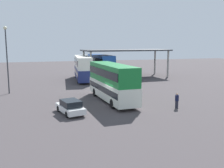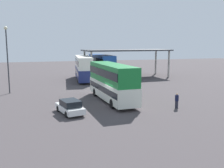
{
  "view_description": "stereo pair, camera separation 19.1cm",
  "coord_description": "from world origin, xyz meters",
  "px_view_note": "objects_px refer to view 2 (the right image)",
  "views": [
    {
      "loc": [
        -7.97,
        -25.49,
        6.7
      ],
      "look_at": [
        0.44,
        2.5,
        2.0
      ],
      "focal_mm": 41.1,
      "sensor_mm": 36.0,
      "label": 1
    },
    {
      "loc": [
        -7.79,
        -25.54,
        6.7
      ],
      "look_at": [
        0.44,
        2.5,
        2.0
      ],
      "focal_mm": 41.1,
      "sensor_mm": 36.0,
      "label": 2
    }
  ],
  "objects_px": {
    "parked_hatchback": "(70,107)",
    "pedestrian_waiting": "(177,101)",
    "double_decker_mid_row": "(102,65)",
    "lamppost_tall": "(7,52)",
    "double_decker_main": "(112,81)",
    "double_decker_near_canopy": "(83,67)"
  },
  "relations": [
    {
      "from": "parked_hatchback",
      "to": "pedestrian_waiting",
      "type": "height_order",
      "value": "pedestrian_waiting"
    },
    {
      "from": "double_decker_mid_row",
      "to": "lamppost_tall",
      "type": "distance_m",
      "value": 20.26
    },
    {
      "from": "double_decker_main",
      "to": "pedestrian_waiting",
      "type": "bearing_deg",
      "value": -136.46
    },
    {
      "from": "lamppost_tall",
      "to": "double_decker_near_canopy",
      "type": "bearing_deg",
      "value": 38.91
    },
    {
      "from": "double_decker_main",
      "to": "parked_hatchback",
      "type": "height_order",
      "value": "double_decker_main"
    },
    {
      "from": "parked_hatchback",
      "to": "lamppost_tall",
      "type": "relative_size",
      "value": 0.47
    },
    {
      "from": "double_decker_main",
      "to": "pedestrian_waiting",
      "type": "relative_size",
      "value": 6.67
    },
    {
      "from": "double_decker_near_canopy",
      "to": "double_decker_mid_row",
      "type": "distance_m",
      "value": 4.99
    },
    {
      "from": "double_decker_main",
      "to": "double_decker_near_canopy",
      "type": "relative_size",
      "value": 0.91
    },
    {
      "from": "double_decker_mid_row",
      "to": "lamppost_tall",
      "type": "relative_size",
      "value": 1.17
    },
    {
      "from": "double_decker_main",
      "to": "pedestrian_waiting",
      "type": "height_order",
      "value": "double_decker_main"
    },
    {
      "from": "double_decker_main",
      "to": "lamppost_tall",
      "type": "bearing_deg",
      "value": 52.27
    },
    {
      "from": "parked_hatchback",
      "to": "double_decker_near_canopy",
      "type": "bearing_deg",
      "value": -26.65
    },
    {
      "from": "double_decker_mid_row",
      "to": "lamppost_tall",
      "type": "bearing_deg",
      "value": 124.34
    },
    {
      "from": "pedestrian_waiting",
      "to": "double_decker_near_canopy",
      "type": "bearing_deg",
      "value": -178.82
    },
    {
      "from": "parked_hatchback",
      "to": "pedestrian_waiting",
      "type": "relative_size",
      "value": 2.59
    },
    {
      "from": "double_decker_mid_row",
      "to": "double_decker_main",
      "type": "bearing_deg",
      "value": 165.74
    },
    {
      "from": "double_decker_near_canopy",
      "to": "pedestrian_waiting",
      "type": "distance_m",
      "value": 23.58
    },
    {
      "from": "double_decker_mid_row",
      "to": "double_decker_near_canopy",
      "type": "bearing_deg",
      "value": 121.02
    },
    {
      "from": "double_decker_main",
      "to": "double_decker_mid_row",
      "type": "height_order",
      "value": "double_decker_mid_row"
    },
    {
      "from": "lamppost_tall",
      "to": "pedestrian_waiting",
      "type": "distance_m",
      "value": 22.42
    },
    {
      "from": "double_decker_mid_row",
      "to": "pedestrian_waiting",
      "type": "bearing_deg",
      "value": 179.99
    }
  ]
}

